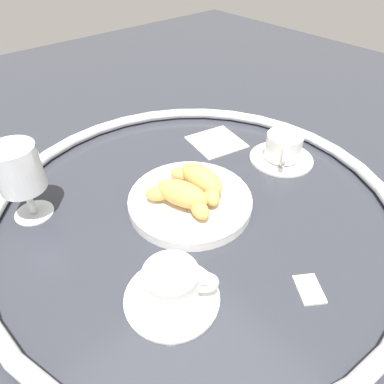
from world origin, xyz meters
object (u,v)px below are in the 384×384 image
at_px(croissant_small, 181,195).
at_px(folded_napkin, 216,141).
at_px(pastry_plate, 192,199).
at_px(sugar_packet, 310,288).
at_px(coffee_cup_far, 172,287).
at_px(juice_glass_left, 19,172).
at_px(croissant_large, 200,180).
at_px(coffee_cup_near, 284,150).

bearing_deg(croissant_small, folded_napkin, -58.16).
bearing_deg(pastry_plate, sugar_packet, -178.69).
distance_m(croissant_small, coffee_cup_far, 0.18).
bearing_deg(pastry_plate, juice_glass_left, 53.98).
xyz_separation_m(croissant_large, folded_napkin, (0.12, -0.16, -0.04)).
relative_size(coffee_cup_far, juice_glass_left, 0.97).
bearing_deg(coffee_cup_far, croissant_small, -43.52).
relative_size(croissant_small, sugar_packet, 2.59).
distance_m(pastry_plate, coffee_cup_far, 0.20).
relative_size(pastry_plate, juice_glass_left, 1.62).
height_order(pastry_plate, coffee_cup_far, coffee_cup_far).
relative_size(croissant_large, juice_glass_left, 0.98).
relative_size(juice_glass_left, sugar_packet, 2.80).
distance_m(juice_glass_left, folded_napkin, 0.43).
bearing_deg(croissant_small, juice_glass_left, 49.12).
bearing_deg(croissant_large, coffee_cup_far, 128.39).
height_order(juice_glass_left, sugar_packet, juice_glass_left).
distance_m(croissant_large, croissant_small, 0.06).
bearing_deg(croissant_small, sugar_packet, -171.73).
distance_m(croissant_small, coffee_cup_near, 0.27).
relative_size(coffee_cup_far, sugar_packet, 2.72).
relative_size(coffee_cup_far, folded_napkin, 1.24).
bearing_deg(croissant_small, pastry_plate, -78.84).
xyz_separation_m(pastry_plate, folded_napkin, (0.13, -0.19, -0.01)).
xyz_separation_m(coffee_cup_far, folded_napkin, (0.26, -0.34, -0.02)).
xyz_separation_m(sugar_packet, folded_napkin, (0.38, -0.18, -0.00)).
relative_size(juice_glass_left, folded_napkin, 1.27).
bearing_deg(folded_napkin, juice_glass_left, 84.57).
bearing_deg(croissant_large, croissant_small, 101.38).
bearing_deg(coffee_cup_far, juice_glass_left, 14.56).
height_order(croissant_large, croissant_small, same).
height_order(croissant_large, juice_glass_left, juice_glass_left).
bearing_deg(folded_napkin, pastry_plate, 124.59).
bearing_deg(folded_napkin, croissant_small, 121.84).
relative_size(croissant_large, coffee_cup_near, 1.01).
xyz_separation_m(croissant_small, coffee_cup_far, (-0.13, 0.12, -0.02)).
distance_m(coffee_cup_far, juice_glass_left, 0.32).
bearing_deg(croissant_small, coffee_cup_near, -92.67).
distance_m(juice_glass_left, sugar_packet, 0.49).
relative_size(croissant_large, coffee_cup_far, 1.01).
bearing_deg(folded_napkin, croissant_large, 127.26).
relative_size(coffee_cup_near, juice_glass_left, 0.97).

